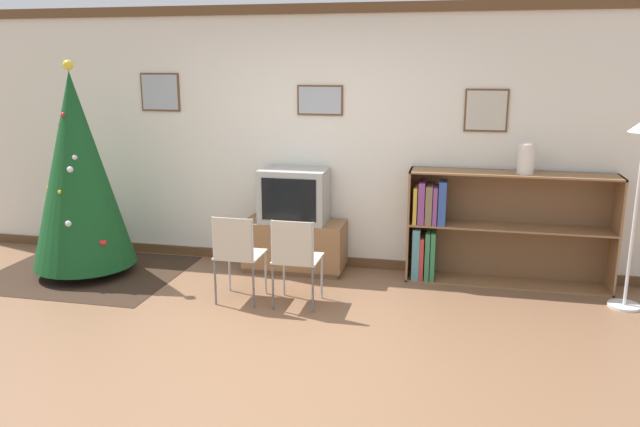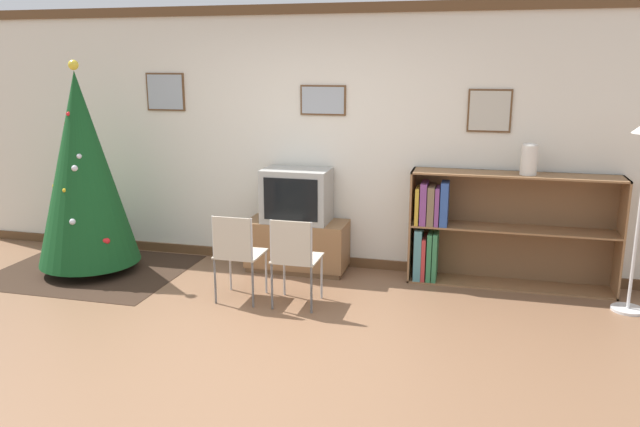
% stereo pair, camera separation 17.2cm
% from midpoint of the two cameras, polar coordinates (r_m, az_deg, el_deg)
% --- Properties ---
extents(ground_plane, '(24.00, 24.00, 0.00)m').
position_cam_midpoint_polar(ground_plane, '(4.91, -5.16, -12.16)').
color(ground_plane, brown).
extents(wall_back, '(8.79, 0.11, 2.70)m').
position_cam_midpoint_polar(wall_back, '(6.54, 0.93, 6.81)').
color(wall_back, silver).
rests_on(wall_back, ground_plane).
extents(area_rug, '(1.91, 1.54, 0.01)m').
position_cam_midpoint_polar(area_rug, '(6.97, -19.46, -4.94)').
color(area_rug, '#332319').
rests_on(area_rug, ground_plane).
extents(christmas_tree, '(1.01, 1.01, 2.15)m').
position_cam_midpoint_polar(christmas_tree, '(6.72, -20.18, 3.77)').
color(christmas_tree, maroon).
rests_on(christmas_tree, area_rug).
extents(tv_console, '(1.04, 0.45, 0.53)m').
position_cam_midpoint_polar(tv_console, '(6.53, -1.35, -2.94)').
color(tv_console, brown).
rests_on(tv_console, ground_plane).
extents(television, '(0.68, 0.44, 0.55)m').
position_cam_midpoint_polar(television, '(6.40, -1.38, 1.67)').
color(television, '#9E9E99').
rests_on(television, tv_console).
extents(folding_chair_left, '(0.40, 0.40, 0.82)m').
position_cam_midpoint_polar(folding_chair_left, '(5.65, -6.76, -3.53)').
color(folding_chair_left, '#BCB29E').
rests_on(folding_chair_left, ground_plane).
extents(folding_chair_right, '(0.40, 0.40, 0.82)m').
position_cam_midpoint_polar(folding_chair_right, '(5.48, -1.47, -3.97)').
color(folding_chair_right, '#BCB29E').
rests_on(folding_chair_right, ground_plane).
extents(bookshelf, '(1.95, 0.36, 1.11)m').
position_cam_midpoint_polar(bookshelf, '(6.30, 14.99, -1.38)').
color(bookshelf, olive).
rests_on(bookshelf, ground_plane).
extents(vase, '(0.15, 0.15, 0.29)m').
position_cam_midpoint_polar(vase, '(6.14, 19.35, 4.72)').
color(vase, silver).
rests_on(vase, bookshelf).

